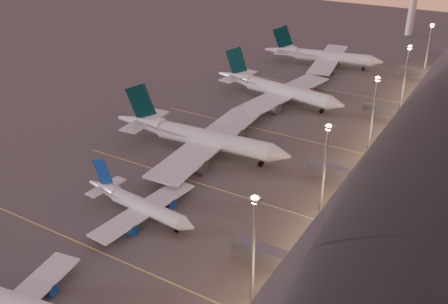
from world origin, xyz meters
TOP-DOWN VIEW (x-y plane):
  - ground at (0.00, 0.00)m, footprint 700.00×700.00m
  - airliner_narrow_south at (-4.99, -29.56)m, footprint 38.18×34.48m
  - airliner_narrow_north at (-5.13, 12.25)m, footprint 38.30×34.32m
  - airliner_wide_near at (-12.59, 52.80)m, footprint 66.05×60.29m
  - airliner_wide_mid at (-10.97, 110.06)m, footprint 62.83×57.77m
  - airliner_wide_far at (-13.00, 167.84)m, footprint 60.88×56.16m
  - terminal_building at (61.84, 72.47)m, footprint 56.35×255.00m
  - light_masts at (36.00, 65.00)m, footprint 2.20×217.20m
  - lane_markings at (0.00, 40.00)m, footprint 90.00×180.36m

SIDE VIEW (x-z plane):
  - ground at x=0.00m, z-range 0.00..0.00m
  - lane_markings at x=0.00m, z-range 0.01..0.01m
  - airliner_narrow_south at x=-4.99m, z-range -3.30..10.36m
  - airliner_narrow_north at x=-5.13m, z-range -3.30..10.37m
  - airliner_wide_far at x=-13.00m, z-range -4.74..14.79m
  - airliner_wide_mid at x=-10.97m, z-range -4.88..15.24m
  - airliner_wide_near at x=-12.59m, z-range -5.12..16.00m
  - terminal_building at x=61.84m, z-range 0.05..17.51m
  - light_masts at x=36.00m, z-range 4.60..30.50m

